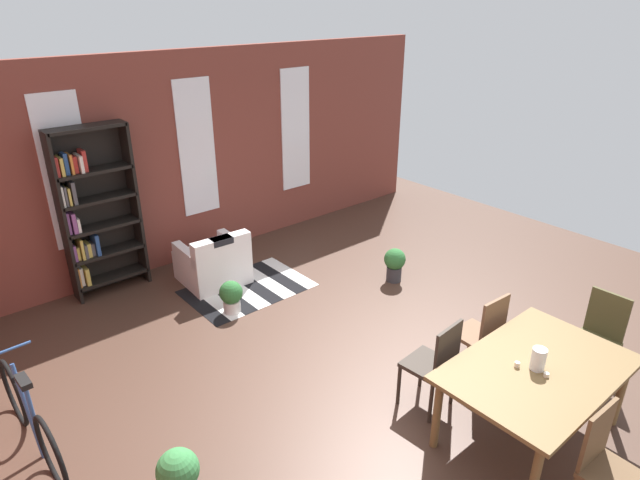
{
  "coord_description": "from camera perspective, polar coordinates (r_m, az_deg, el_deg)",
  "views": [
    {
      "loc": [
        -3.47,
        -2.9,
        3.57
      ],
      "look_at": [
        0.0,
        1.19,
        1.13
      ],
      "focal_mm": 30.18,
      "sensor_mm": 36.0,
      "label": 1
    }
  ],
  "objects": [
    {
      "name": "armchair_white",
      "position": [
        7.4,
        -11.2,
        -2.41
      ],
      "size": [
        0.84,
        0.84,
        0.75
      ],
      "color": "white",
      "rests_on": "ground"
    },
    {
      "name": "potted_plant_corner",
      "position": [
        7.35,
        7.91,
        -2.42
      ],
      "size": [
        0.29,
        0.29,
        0.47
      ],
      "color": "#333338",
      "rests_on": "ground"
    },
    {
      "name": "potted_plant_by_shelf",
      "position": [
        6.69,
        -9.39,
        -5.83
      ],
      "size": [
        0.29,
        0.29,
        0.42
      ],
      "color": "silver",
      "rests_on": "ground"
    },
    {
      "name": "tealight_candle_0",
      "position": [
        4.87,
        22.86,
        -13.04
      ],
      "size": [
        0.04,
        0.04,
        0.03
      ],
      "primitive_type": "cylinder",
      "color": "silver",
      "rests_on": "dining_table"
    },
    {
      "name": "dining_chair_head_right",
      "position": [
        6.04,
        27.41,
        -8.99
      ],
      "size": [
        0.41,
        0.41,
        0.95
      ],
      "color": "#464023",
      "rests_on": "ground"
    },
    {
      "name": "window_pane_0",
      "position": [
        7.23,
        -25.28,
        6.48
      ],
      "size": [
        0.55,
        0.02,
        1.91
      ],
      "primitive_type": "cube",
      "color": "white"
    },
    {
      "name": "bookshelf_tall",
      "position": [
        7.28,
        -22.87,
        2.73
      ],
      "size": [
        0.94,
        0.29,
        2.18
      ],
      "color": "black",
      "rests_on": "ground"
    },
    {
      "name": "tealight_candle_1",
      "position": [
        4.89,
        20.17,
        -12.29
      ],
      "size": [
        0.04,
        0.04,
        0.04
      ],
      "primitive_type": "cylinder",
      "color": "silver",
      "rests_on": "dining_table"
    },
    {
      "name": "back_wall_brick",
      "position": [
        7.93,
        -13.07,
        8.52
      ],
      "size": [
        8.53,
        0.12,
        2.94
      ],
      "primitive_type": "cube",
      "color": "brown",
      "rests_on": "ground"
    },
    {
      "name": "dining_table",
      "position": [
        5.01,
        22.03,
        -13.07
      ],
      "size": [
        1.66,
        1.09,
        0.74
      ],
      "color": "brown",
      "rests_on": "ground"
    },
    {
      "name": "window_pane_1",
      "position": [
        7.83,
        -12.93,
        9.46
      ],
      "size": [
        0.55,
        0.02,
        1.91
      ],
      "primitive_type": "cube",
      "color": "white"
    },
    {
      "name": "vase_on_table",
      "position": [
        4.89,
        22.15,
        -11.61
      ],
      "size": [
        0.12,
        0.12,
        0.2
      ],
      "primitive_type": "cylinder",
      "color": "silver",
      "rests_on": "dining_table"
    },
    {
      "name": "potted_plant_window",
      "position": [
        4.53,
        -14.74,
        -23.15
      ],
      "size": [
        0.32,
        0.32,
        0.51
      ],
      "color": "#333338",
      "rests_on": "ground"
    },
    {
      "name": "dining_chair_far_right",
      "position": [
        5.65,
        16.81,
        -9.4
      ],
      "size": [
        0.42,
        0.42,
        0.95
      ],
      "color": "brown",
      "rests_on": "ground"
    },
    {
      "name": "dining_chair_far_left",
      "position": [
        5.14,
        12.11,
        -12.59
      ],
      "size": [
        0.43,
        0.43,
        0.95
      ],
      "color": "#322922",
      "rests_on": "ground"
    },
    {
      "name": "striped_rug",
      "position": [
        7.28,
        -7.68,
        -5.08
      ],
      "size": [
        1.59,
        1.09,
        0.01
      ],
      "color": "black",
      "rests_on": "ground"
    },
    {
      "name": "window_pane_2",
      "position": [
        8.75,
        -2.6,
        11.59
      ],
      "size": [
        0.55,
        0.02,
        1.91
      ],
      "primitive_type": "cube",
      "color": "white"
    },
    {
      "name": "dining_chair_near_left",
      "position": [
        4.64,
        28.12,
        -20.31
      ],
      "size": [
        0.42,
        0.42,
        0.95
      ],
      "color": "brown",
      "rests_on": "ground"
    },
    {
      "name": "bicycle_second",
      "position": [
        5.34,
        -28.34,
        -16.37
      ],
      "size": [
        0.44,
        1.61,
        0.87
      ],
      "color": "black",
      "rests_on": "ground"
    },
    {
      "name": "ground_plane",
      "position": [
        5.75,
        7.9,
        -14.1
      ],
      "size": [
        10.05,
        10.05,
        0.0
      ],
      "primitive_type": "plane",
      "color": "#493126"
    }
  ]
}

